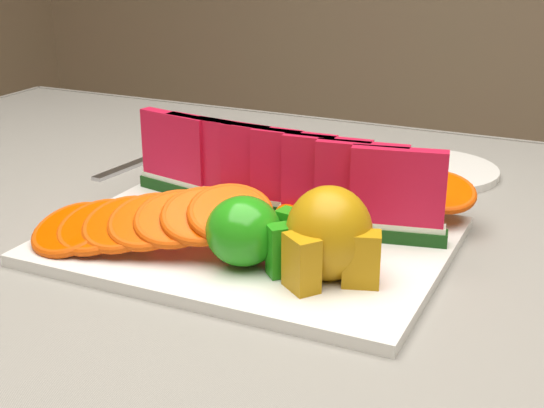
# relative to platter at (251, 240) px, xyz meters

# --- Properties ---
(table) EXTENTS (1.40, 0.90, 0.75)m
(table) POSITION_rel_platter_xyz_m (0.00, 0.03, -0.11)
(table) COLOR brown
(table) RESTS_ON ground
(tablecloth) EXTENTS (1.53, 1.03, 0.20)m
(tablecloth) POSITION_rel_platter_xyz_m (0.00, 0.03, -0.05)
(tablecloth) COLOR slate
(tablecloth) RESTS_ON table
(platter) EXTENTS (0.40, 0.30, 0.01)m
(platter) POSITION_rel_platter_xyz_m (0.00, 0.00, 0.00)
(platter) COLOR silver
(platter) RESTS_ON tablecloth
(apple_cluster) EXTENTS (0.11, 0.09, 0.07)m
(apple_cluster) POSITION_rel_platter_xyz_m (0.03, -0.06, 0.04)
(apple_cluster) COLOR #328512
(apple_cluster) RESTS_ON platter
(pear_cluster) EXTENTS (0.10, 0.11, 0.09)m
(pear_cluster) POSITION_rel_platter_xyz_m (0.11, -0.05, 0.04)
(pear_cluster) COLOR olive
(pear_cluster) RESTS_ON platter
(side_plate) EXTENTS (0.19, 0.19, 0.01)m
(side_plate) POSITION_rel_platter_xyz_m (0.11, 0.32, -0.00)
(side_plate) COLOR silver
(side_plate) RESTS_ON tablecloth
(fork) EXTENTS (0.03, 0.20, 0.00)m
(fork) POSITION_rel_platter_xyz_m (-0.27, 0.20, -0.00)
(fork) COLOR silver
(fork) RESTS_ON tablecloth
(watermelon_row) EXTENTS (0.39, 0.07, 0.10)m
(watermelon_row) POSITION_rel_platter_xyz_m (0.00, 0.06, 0.05)
(watermelon_row) COLOR #0C3515
(watermelon_row) RESTS_ON platter
(orange_fan_front) EXTENTS (0.26, 0.15, 0.06)m
(orange_fan_front) POSITION_rel_platter_xyz_m (-0.07, -0.07, 0.04)
(orange_fan_front) COLOR #E75813
(orange_fan_front) RESTS_ON platter
(orange_fan_back) EXTENTS (0.38, 0.11, 0.05)m
(orange_fan_back) POSITION_rel_platter_xyz_m (0.02, 0.13, 0.03)
(orange_fan_back) COLOR #E75813
(orange_fan_back) RESTS_ON platter
(tangerine_segments) EXTENTS (0.20, 0.07, 0.02)m
(tangerine_segments) POSITION_rel_platter_xyz_m (-0.01, 0.03, 0.02)
(tangerine_segments) COLOR orange
(tangerine_segments) RESTS_ON platter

